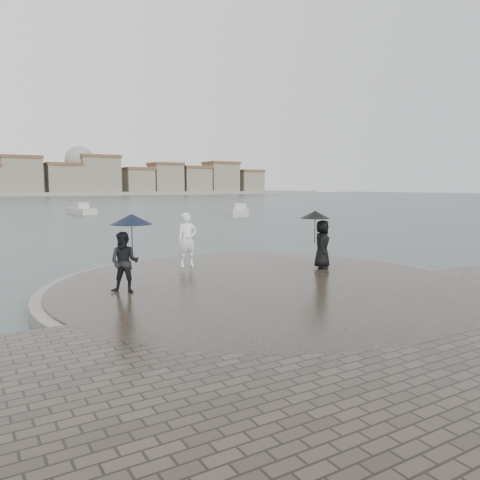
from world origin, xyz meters
TOP-DOWN VIEW (x-y plane):
  - ground at (0.00, 0.00)m, footprint 400.00×400.00m
  - kerb_ring at (0.00, 3.50)m, footprint 12.50×12.50m
  - quay_tip at (0.00, 3.50)m, footprint 11.90×11.90m
  - statue at (-0.79, 7.00)m, footprint 0.74×0.54m
  - visitor_left at (-3.79, 4.23)m, footprint 1.30×1.13m
  - visitor_right at (2.88, 4.36)m, footprint 1.23×1.07m
  - boats at (3.58, 39.54)m, footprint 35.18×17.56m

SIDE VIEW (x-z plane):
  - ground at x=0.00m, z-range 0.00..0.00m
  - kerb_ring at x=0.00m, z-range 0.00..0.32m
  - quay_tip at x=0.00m, z-range 0.00..0.36m
  - boats at x=3.58m, z-range -0.37..1.13m
  - statue at x=-0.79m, z-range 0.36..2.22m
  - visitor_right at x=2.88m, z-range 0.49..2.44m
  - visitor_left at x=-3.79m, z-range 0.50..2.54m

